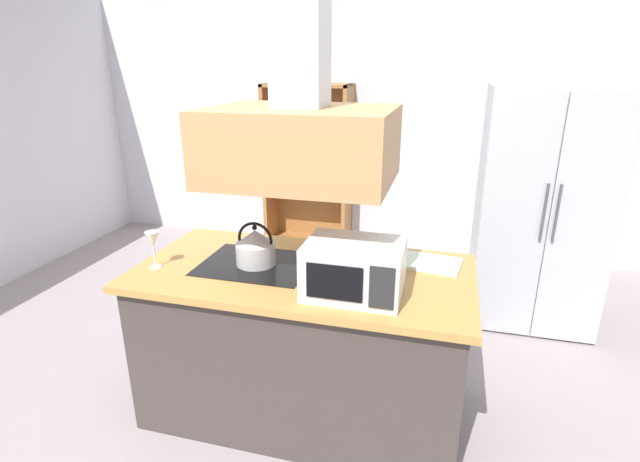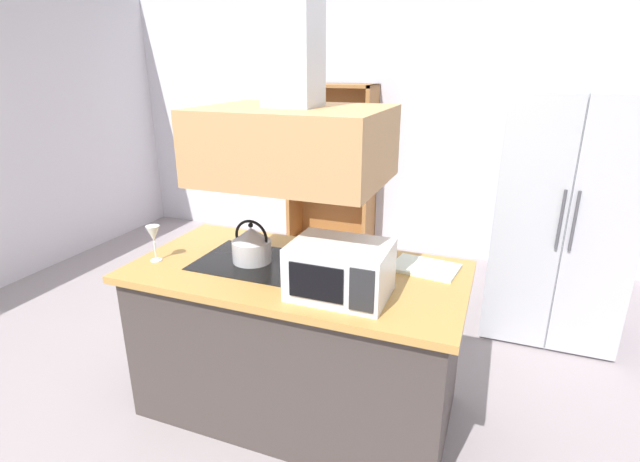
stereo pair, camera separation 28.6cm
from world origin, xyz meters
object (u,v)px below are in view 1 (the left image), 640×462
dish_cabinet (309,177)px  wine_glass_on_counter (153,241)px  microwave (354,269)px  kettle (255,247)px  cutting_board (429,263)px  refrigerator (540,209)px

dish_cabinet → wine_glass_on_counter: dish_cabinet is taller
dish_cabinet → microwave: dish_cabinet is taller
kettle → cutting_board: (0.92, 0.24, -0.09)m
refrigerator → microwave: size_ratio=3.91×
microwave → cutting_board: bearing=53.9°
cutting_board → wine_glass_on_counter: 1.50m
cutting_board → wine_glass_on_counter: size_ratio=1.65×
kettle → cutting_board: 0.96m
refrigerator → kettle: bearing=-137.5°
kettle → wine_glass_on_counter: (-0.51, -0.19, 0.05)m
refrigerator → wine_glass_on_counter: size_ratio=8.74×
microwave → wine_glass_on_counter: (-1.10, 0.02, 0.02)m
kettle → cutting_board: kettle is taller
cutting_board → wine_glass_on_counter: (-1.43, -0.43, 0.14)m
refrigerator → cutting_board: 1.50m
cutting_board → kettle: bearing=-165.1°
cutting_board → microwave: (-0.33, -0.45, 0.12)m
dish_cabinet → wine_glass_on_counter: (-0.04, -2.80, 0.28)m
dish_cabinet → cutting_board: dish_cabinet is taller
refrigerator → dish_cabinet: refrigerator is taller
dish_cabinet → kettle: size_ratio=7.22×
refrigerator → microwave: (-1.09, -1.75, 0.13)m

